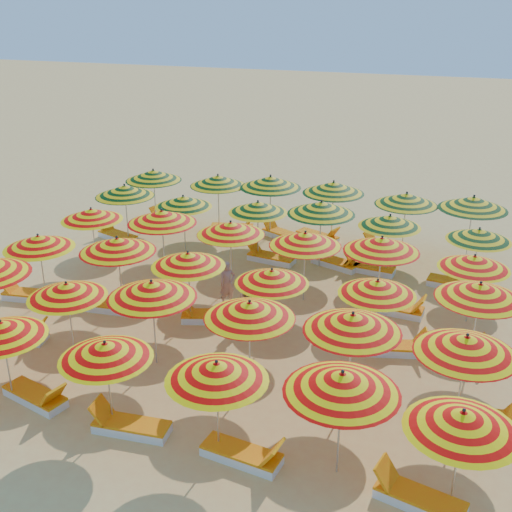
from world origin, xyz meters
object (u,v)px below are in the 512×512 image
Objects in this scene: umbrella_35 at (473,203)px; umbrella_12 at (39,242)px; lounger_3 at (418,498)px; lounger_15 at (368,268)px; umbrella_9 at (250,310)px; lounger_2 at (243,455)px; umbrella_20 at (231,228)px; beachgoer_a at (227,284)px; lounger_16 at (456,284)px; lounger_20 at (318,237)px; lounger_5 at (483,419)px; lounger_9 at (395,348)px; umbrella_7 at (67,290)px; lounger_13 at (270,257)px; umbrella_19 at (162,217)px; umbrella_28 at (390,221)px; lounger_10 at (451,350)px; lounger_14 at (337,263)px; umbrella_31 at (218,181)px; umbrella_11 at (466,345)px; lounger_21 at (385,248)px; umbrella_21 at (305,239)px; umbrella_32 at (270,182)px; lounger_6 at (29,295)px; lounger_1 at (130,426)px; beachgoer_b at (250,298)px; umbrella_16 at (377,287)px; umbrella_14 at (188,260)px; umbrella_13 at (117,245)px; umbrella_34 at (406,199)px; lounger_18 at (233,228)px; umbrella_2 at (105,351)px; umbrella_5 at (462,421)px; umbrella_1 at (1,330)px; lounger_11 at (396,309)px; lounger_17 at (169,221)px; lounger_8 at (209,316)px; lounger_7 at (102,305)px; umbrella_10 at (353,323)px; umbrella_18 at (91,214)px; lounger_19 at (282,234)px; umbrella_4 at (342,383)px; umbrella_23 at (474,262)px; umbrella_15 at (272,277)px; umbrella_22 at (382,245)px; umbrella_33 at (334,188)px; lounger_4 at (18,335)px; lounger_0 at (36,396)px; umbrella_29 at (479,235)px; umbrella_3 at (217,371)px.

umbrella_12 is at bearing -149.34° from umbrella_35.
lounger_15 is at bearing -62.15° from lounger_3.
lounger_2 is (0.78, -2.71, -1.91)m from umbrella_9.
umbrella_20 is 1.86m from beachgoer_a.
lounger_20 is at bearing 161.06° from lounger_16.
lounger_5 and lounger_9 have the same top height.
lounger_13 is at bearing 68.01° from umbrella_7.
umbrella_19 is 7.56m from umbrella_28.
lounger_10 and lounger_14 have the same top height.
umbrella_28 is at bearing -65.19° from lounger_3.
lounger_2 is at bearing -66.67° from umbrella_31.
lounger_2 and lounger_3 have the same top height.
umbrella_11 is 10.47m from lounger_21.
umbrella_20 is at bearing 174.43° from umbrella_21.
umbrella_32 is (-7.46, 10.14, 0.13)m from umbrella_11.
lounger_1 is at bearing 135.02° from lounger_6.
lounger_1 is 1.12× the size of beachgoer_b.
umbrella_16 is 3.48m from umbrella_21.
umbrella_13 is at bearing 178.02° from umbrella_14.
umbrella_34 reaches higher than lounger_18.
lounger_15 is at bearing 175.16° from umbrella_28.
umbrella_9 is 5.63m from umbrella_13.
umbrella_2 is 7.36m from umbrella_5.
umbrella_14 is 1.61× the size of beachgoer_b.
umbrella_34 is (5.01, 4.65, 0.07)m from umbrella_20.
umbrella_1 is 14.25m from lounger_21.
lounger_11 and lounger_17 have the same top height.
lounger_7 is at bearing -10.82° from lounger_8.
umbrella_10 is at bearing -89.05° from umbrella_28.
umbrella_34 is at bearing 67.61° from umbrella_2.
umbrella_16 is 1.03× the size of umbrella_18.
lounger_16 is 7.19m from lounger_19.
umbrella_9 is 3.69m from umbrella_14.
umbrella_19 is 1.40× the size of lounger_11.
umbrella_23 is at bearing 72.63° from umbrella_4.
lounger_6 is at bearing -179.62° from umbrella_15.
umbrella_32 is at bearing 134.92° from umbrella_22.
umbrella_33 is 13.90m from lounger_3.
lounger_7 is (-0.41, 4.77, -1.75)m from umbrella_1.
umbrella_7 is at bearing -13.11° from lounger_4.
lounger_0 and lounger_1 have the same top height.
lounger_13 is (-6.82, 2.49, -1.75)m from umbrella_23.
umbrella_16 reaches higher than umbrella_29.
umbrella_13 is (-5.17, 5.18, 0.13)m from umbrella_3.
umbrella_21 reaches higher than umbrella_16.
umbrella_13 reaches higher than umbrella_20.
umbrella_18 is at bearing 179.39° from umbrella_22.
lounger_13 is 4.41m from lounger_21.
umbrella_9 reaches higher than lounger_18.
lounger_9 is (7.84, 4.91, 0.00)m from lounger_0.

